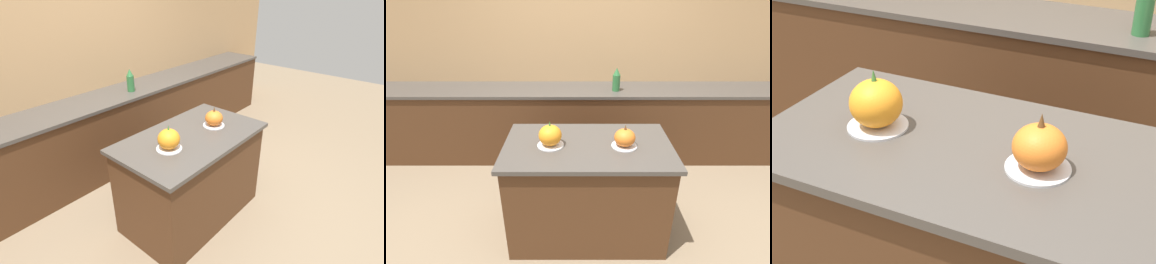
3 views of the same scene
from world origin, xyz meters
TOP-DOWN VIEW (x-y plane):
  - ground_plane at (0.00, 0.00)m, footprint 12.00×12.00m
  - wall_back at (0.00, 1.68)m, footprint 8.00×0.06m
  - kitchen_island at (0.00, 0.00)m, footprint 1.35×0.79m
  - back_counter at (0.00, 1.35)m, footprint 6.00×0.60m
  - pumpkin_cake_left at (-0.30, -0.02)m, footprint 0.21×0.21m
  - pumpkin_cake_right at (0.29, -0.03)m, footprint 0.20×0.20m
  - bottle_tall at (0.37, 1.27)m, footprint 0.09×0.09m

SIDE VIEW (x-z plane):
  - ground_plane at x=0.00m, z-range 0.00..0.00m
  - kitchen_island at x=0.00m, z-range 0.00..0.89m
  - back_counter at x=0.00m, z-range 0.00..0.92m
  - pumpkin_cake_right at x=0.29m, z-range 0.87..1.06m
  - pumpkin_cake_left at x=-0.30m, z-range 0.87..1.08m
  - bottle_tall at x=0.37m, z-range 0.91..1.19m
  - wall_back at x=0.00m, z-range 0.00..2.50m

